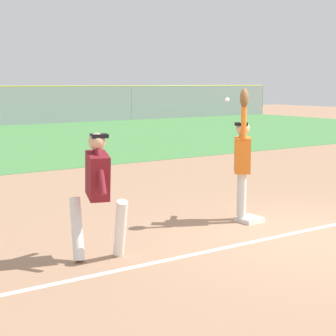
{
  "coord_description": "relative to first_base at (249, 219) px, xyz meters",
  "views": [
    {
      "loc": [
        -6.36,
        -5.71,
        2.36
      ],
      "look_at": [
        -1.63,
        1.26,
        1.05
      ],
      "focal_mm": 58.32,
      "sensor_mm": 36.0,
      "label": 1
    }
  ],
  "objects": [
    {
      "name": "runner",
      "position": [
        -3.07,
        -0.36,
        0.96
      ],
      "size": [
        0.76,
        0.83,
        1.72
      ],
      "rotation": [
        0.0,
        0.0,
        -0.29
      ],
      "color": "white",
      "rests_on": "ground_plane"
    },
    {
      "name": "baseball",
      "position": [
        -0.57,
        -0.03,
        2.06
      ],
      "size": [
        0.07,
        0.07,
        0.07
      ],
      "primitive_type": "sphere",
      "color": "white"
    },
    {
      "name": "fielder",
      "position": [
        -0.08,
        0.13,
        1.08
      ],
      "size": [
        0.65,
        0.76,
        2.28
      ],
      "rotation": [
        0.0,
        0.0,
        2.46
      ],
      "color": "silver",
      "rests_on": "ground_plane"
    },
    {
      "name": "parked_car_tan",
      "position": [
        6.09,
        27.17,
        0.63
      ],
      "size": [
        4.53,
        2.38,
        1.25
      ],
      "rotation": [
        0.0,
        0.0,
        0.08
      ],
      "color": "tan",
      "rests_on": "ground_plane"
    },
    {
      "name": "first_base",
      "position": [
        0.0,
        0.0,
        0.0
      ],
      "size": [
        0.39,
        0.39,
        0.08
      ],
      "primitive_type": "cube",
      "rotation": [
        0.0,
        0.0,
        0.01
      ],
      "color": "white",
      "rests_on": "ground_plane"
    },
    {
      "name": "chalk_foul_line",
      "position": [
        -4.0,
        -0.9,
        -0.04
      ],
      "size": [
        12.0,
        0.24,
        0.01
      ],
      "primitive_type": "cube",
      "rotation": [
        0.0,
        0.0,
        -0.01
      ],
      "color": "white",
      "rests_on": "ground_plane"
    },
    {
      "name": "ground_plane",
      "position": [
        0.06,
        -1.08,
        -0.04
      ],
      "size": [
        76.45,
        76.45,
        0.0
      ],
      "primitive_type": "plane",
      "color": "tan"
    }
  ]
}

